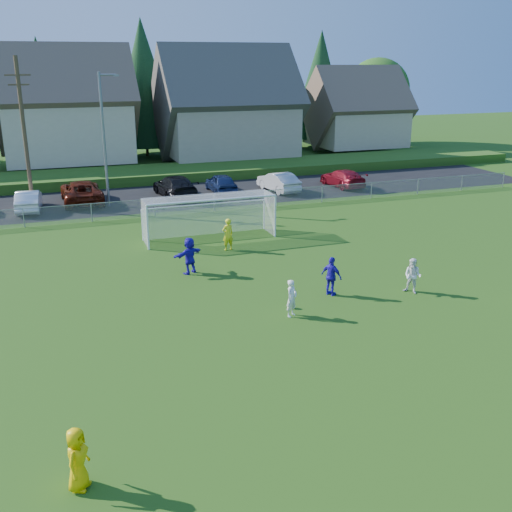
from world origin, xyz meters
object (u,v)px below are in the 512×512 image
object	(u,v)px
player_white_a	(292,298)
player_blue_b	(190,255)
car_c	(82,192)
car_d	(175,186)
referee	(77,459)
player_blue_a	(331,276)
car_g	(343,178)
goalkeeper	(228,234)
soccer_goal	(208,210)
car_e	(221,183)
car_b	(29,201)
player_white_b	(413,276)
car_f	(279,182)
soccer_ball	(293,306)

from	to	relation	value
player_white_a	player_blue_b	xyz separation A→B (m)	(-2.63, 6.27, 0.13)
car_c	car_d	xyz separation A→B (m)	(6.68, -0.39, -0.00)
referee	car_c	bearing A→B (deg)	23.90
player_white_a	player_blue_a	bearing A→B (deg)	-4.97
referee	player_blue_b	distance (m)	15.17
car_c	car_g	xyz separation A→B (m)	(20.16, -1.12, -0.11)
goalkeeper	soccer_goal	world-z (taller)	soccer_goal
player_blue_b	car_c	distance (m)	17.46
car_e	car_g	xyz separation A→B (m)	(9.80, -1.20, -0.03)
goalkeeper	car_b	bearing A→B (deg)	-62.80
car_e	car_g	world-z (taller)	car_e
player_white_a	player_white_b	distance (m)	5.96
car_b	car_e	xyz separation A→B (m)	(13.90, 1.34, 0.02)
player_blue_b	goalkeeper	xyz separation A→B (m)	(2.80, 2.90, -0.02)
player_white_b	player_blue_b	size ratio (longest dim) A/B	0.88
referee	player_white_b	world-z (taller)	referee
player_white_a	player_white_b	xyz separation A→B (m)	(5.93, 0.52, 0.03)
player_blue_b	player_white_b	bearing A→B (deg)	117.92
player_white_a	player_white_b	bearing A→B (deg)	-30.85
car_d	car_e	bearing A→B (deg)	-177.49
car_f	car_g	world-z (taller)	car_f
soccer_ball	car_f	xyz separation A→B (m)	(7.94, 21.63, 0.63)
goalkeeper	car_c	xyz separation A→B (m)	(-6.54, 14.15, -0.07)
player_blue_a	car_f	distance (m)	21.59
player_white_a	player_blue_b	size ratio (longest dim) A/B	0.85
player_white_b	goalkeeper	bearing A→B (deg)	177.18
car_b	car_e	world-z (taller)	car_e
player_blue_b	car_e	size ratio (longest dim) A/B	0.42
referee	player_blue_a	distance (m)	14.43
soccer_goal	soccer_ball	bearing A→B (deg)	-87.22
referee	car_d	world-z (taller)	referee
player_blue_b	car_f	bearing A→B (deg)	-152.47
player_blue_a	soccer_goal	bearing A→B (deg)	-14.77
player_blue_a	car_g	distance (m)	23.60
goalkeeper	car_e	size ratio (longest dim) A/B	0.41
car_d	player_white_a	bearing A→B (deg)	84.55
car_e	soccer_goal	xyz separation A→B (m)	(-4.18, -11.68, 0.90)
player_white_a	car_g	world-z (taller)	player_white_a
player_blue_b	soccer_goal	bearing A→B (deg)	-142.25
soccer_ball	car_c	xyz separation A→B (m)	(-6.72, 22.67, 0.69)
referee	car_c	size ratio (longest dim) A/B	0.28
player_white_b	soccer_goal	distance (m)	12.80
player_blue_b	car_f	xyz separation A→B (m)	(10.91, 16.02, -0.15)
referee	player_blue_a	bearing A→B (deg)	-22.61
player_white_a	soccer_goal	bearing A→B (deg)	55.05
player_white_a	car_b	bearing A→B (deg)	78.31
player_blue_a	car_f	size ratio (longest dim) A/B	0.38
car_c	car_f	distance (m)	14.70
soccer_ball	referee	distance (m)	12.29
car_b	car_d	bearing A→B (deg)	-171.49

